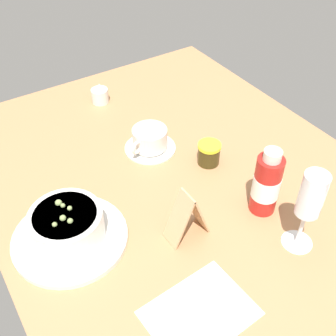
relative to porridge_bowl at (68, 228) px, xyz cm
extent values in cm
cube|color=#A8754C|center=(-2.68, 28.16, -5.07)|extent=(110.00, 84.00, 3.00)
cylinder|color=silver|center=(0.00, 0.00, -2.97)|extent=(22.80, 22.80, 1.20)
cylinder|color=silver|center=(0.00, 0.00, 0.83)|extent=(14.12, 14.12, 6.41)
cylinder|color=beige|center=(0.00, 0.00, 3.23)|extent=(12.14, 12.14, 1.60)
sphere|color=#7E9054|center=(-0.80, 1.39, 4.13)|extent=(0.98, 0.98, 0.98)
sphere|color=#7E9054|center=(-3.27, 0.16, 4.13)|extent=(1.35, 1.35, 1.35)
sphere|color=#7E9054|center=(2.22, 0.21, 4.13)|extent=(1.10, 1.10, 1.10)
sphere|color=#7E9054|center=(0.84, -0.64, 4.13)|extent=(1.22, 1.22, 1.22)
sphere|color=#7E9054|center=(1.51, -2.49, 4.13)|extent=(0.96, 0.96, 0.96)
sphere|color=#7E9054|center=(-2.16, 0.59, 4.13)|extent=(0.92, 0.92, 0.92)
cube|color=silver|center=(26.68, 12.28, -3.42)|extent=(14.46, 18.68, 0.30)
cube|color=silver|center=(25.48, 11.28, -3.02)|extent=(2.02, 14.05, 0.50)
cube|color=silver|center=(25.48, 19.08, -3.02)|extent=(2.41, 3.72, 0.40)
cube|color=silver|center=(28.28, 11.28, -3.02)|extent=(1.76, 13.04, 0.50)
ellipsoid|color=silver|center=(28.28, 18.28, -2.97)|extent=(2.40, 4.00, 0.60)
cylinder|color=silver|center=(-16.17, 28.48, -3.12)|extent=(12.70, 12.70, 0.90)
cylinder|color=silver|center=(-16.17, 28.48, -0.20)|extent=(8.58, 8.58, 4.95)
cylinder|color=black|center=(-16.17, 28.48, 1.78)|extent=(7.29, 7.29, 1.00)
torus|color=silver|center=(-14.35, 23.52, 0.05)|extent=(1.99, 3.66, 3.60)
cylinder|color=silver|center=(-42.33, 27.20, -1.53)|extent=(4.76, 4.76, 4.09)
cone|color=silver|center=(-44.32, 28.00, 0.02)|extent=(2.73, 2.40, 2.34)
cylinder|color=white|center=(24.80, 37.35, -3.37)|extent=(6.07, 6.07, 0.40)
cylinder|color=white|center=(24.80, 37.35, 1.05)|extent=(0.80, 0.80, 8.46)
cylinder|color=white|center=(24.80, 37.35, 9.87)|extent=(4.60, 4.60, 9.17)
cylinder|color=#EBEBCD|center=(24.80, 37.35, 8.50)|extent=(3.77, 3.77, 5.50)
cylinder|color=#393012|center=(-4.12, 37.24, -1.23)|extent=(5.22, 5.22, 4.68)
cylinder|color=yellow|center=(-4.12, 37.24, 1.51)|extent=(5.48, 5.48, 0.80)
cylinder|color=#B21E19|center=(14.02, 37.84, 3.23)|extent=(5.55, 5.55, 13.60)
cylinder|color=white|center=(14.02, 37.84, 2.95)|extent=(5.67, 5.67, 5.17)
cylinder|color=silver|center=(14.02, 37.84, 11.08)|extent=(3.61, 3.61, 2.10)
cube|color=tan|center=(11.08, 22.38, 1.93)|extent=(4.58, 4.43, 11.14)
cube|color=tan|center=(11.08, 18.32, 1.93)|extent=(4.58, 4.43, 11.14)
camera|label=1|loc=(54.78, -12.25, 62.53)|focal=44.81mm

